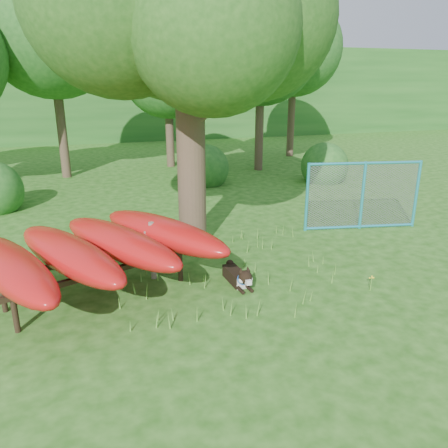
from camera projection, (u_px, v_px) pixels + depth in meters
name	position (u px, v px, depth m)	size (l,w,h in m)	color
ground	(234.00, 298.00, 7.83)	(80.00, 80.00, 0.00)	#1C5010
wooden_post	(152.00, 249.00, 8.42)	(0.31, 0.18, 1.16)	#6B5E50
kayak_rack	(95.00, 248.00, 7.65)	(4.85, 4.36, 1.19)	black
husky_dog	(239.00, 277.00, 8.26)	(0.32, 1.12, 0.49)	black
fence_section	(363.00, 196.00, 11.26)	(2.99, 0.67, 2.96)	#2AA5C4
wildflower_clump	(372.00, 278.00, 8.22)	(0.09, 0.09, 0.20)	#55902F
bg_tree_b	(50.00, 27.00, 16.04)	(5.20, 5.20, 8.22)	#3E2F22
bg_tree_c	(167.00, 72.00, 18.74)	(4.00, 4.00, 6.12)	#3E2F22
bg_tree_d	(261.00, 46.00, 17.67)	(4.80, 4.80, 7.50)	#3E2F22
bg_tree_e	(294.00, 49.00, 21.22)	(4.60, 4.60, 7.55)	#3E2F22
shrub_right	(323.00, 181.00, 16.98)	(1.80, 1.80, 1.80)	#1E571C
shrub_mid	(205.00, 184.00, 16.55)	(1.80, 1.80, 1.80)	#1E571C
wooded_hillside	(109.00, 92.00, 32.19)	(80.00, 12.00, 6.00)	#1E571C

